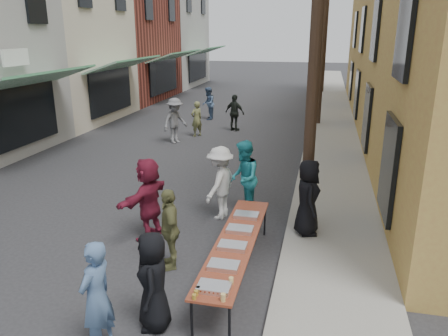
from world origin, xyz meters
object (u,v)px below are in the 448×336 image
at_px(utility_pole_mid, 324,30).
at_px(serving_table, 236,242).
at_px(utility_pole_near, 316,29).
at_px(catering_tray_sausage, 214,287).
at_px(guest_front_c, 244,178).
at_px(server, 308,197).
at_px(utility_pole_far, 326,30).
at_px(guest_front_a, 153,281).

xyz_separation_m(utility_pole_mid, serving_table, (-1.16, -14.56, -3.79)).
distance_m(utility_pole_near, catering_tray_sausage, 5.73).
distance_m(utility_pole_near, guest_front_c, 3.90).
relative_size(utility_pole_near, server, 5.24).
distance_m(utility_pole_near, utility_pole_far, 24.00).
xyz_separation_m(utility_pole_near, utility_pole_far, (0.00, 24.00, 0.00)).
relative_size(utility_pole_far, catering_tray_sausage, 18.00).
height_order(guest_front_c, server, guest_front_c).
xyz_separation_m(utility_pole_near, guest_front_c, (-1.57, 0.41, -3.55)).
height_order(utility_pole_far, serving_table, utility_pole_far).
bearing_deg(utility_pole_mid, catering_tray_sausage, -94.10).
bearing_deg(utility_pole_mid, utility_pole_near, -90.00).
height_order(utility_pole_far, server, utility_pole_far).
relative_size(utility_pole_mid, server, 5.24).
bearing_deg(catering_tray_sausage, serving_table, 90.00).
bearing_deg(catering_tray_sausage, utility_pole_far, 87.64).
bearing_deg(server, utility_pole_far, -11.28).
bearing_deg(utility_pole_near, serving_table, -114.38).
distance_m(utility_pole_mid, serving_table, 15.09).
distance_m(utility_pole_far, catering_tray_sausage, 28.48).
xyz_separation_m(utility_pole_mid, guest_front_a, (-2.11, -16.28, -3.70)).
relative_size(utility_pole_far, guest_front_a, 5.59).
bearing_deg(utility_pole_mid, guest_front_c, -97.73).
relative_size(utility_pole_near, serving_table, 2.25).
bearing_deg(guest_front_a, guest_front_c, 157.31).
bearing_deg(guest_front_a, catering_tray_sausage, 77.75).
relative_size(utility_pole_far, server, 5.24).
bearing_deg(guest_front_c, utility_pole_near, 66.03).
bearing_deg(utility_pole_far, catering_tray_sausage, -92.36).
height_order(catering_tray_sausage, guest_front_a, guest_front_a).
xyz_separation_m(utility_pole_far, guest_front_c, (-1.57, -23.59, -3.55)).
bearing_deg(serving_table, utility_pole_near, 65.62).
bearing_deg(utility_pole_mid, guest_front_a, -97.37).
xyz_separation_m(utility_pole_mid, catering_tray_sausage, (-1.16, -16.21, -3.71)).
bearing_deg(utility_pole_mid, serving_table, -94.56).
relative_size(utility_pole_mid, guest_front_c, 4.72).
distance_m(utility_pole_far, server, 24.83).
bearing_deg(server, catering_tray_sausage, 150.18).
height_order(utility_pole_near, guest_front_a, utility_pole_near).
bearing_deg(utility_pole_far, utility_pole_near, -90.00).
bearing_deg(serving_table, utility_pole_far, 87.49).
relative_size(guest_front_a, guest_front_c, 0.84).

